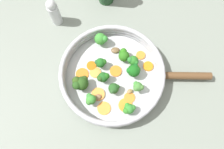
% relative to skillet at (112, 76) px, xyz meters
% --- Properties ---
extents(ground_plane, '(4.00, 4.00, 0.00)m').
position_rel_skillet_xyz_m(ground_plane, '(0.00, 0.00, -0.01)').
color(ground_plane, gray).
extents(skillet, '(0.33, 0.33, 0.01)m').
position_rel_skillet_xyz_m(skillet, '(0.00, 0.00, 0.00)').
color(skillet, '#B2B5B7').
rests_on(skillet, ground_plane).
extents(skillet_rim_wall, '(0.34, 0.34, 0.05)m').
position_rel_skillet_xyz_m(skillet_rim_wall, '(0.00, 0.00, 0.03)').
color(skillet_rim_wall, '#B1B1BA').
rests_on(skillet_rim_wall, skillet).
extents(skillet_handle, '(0.17, 0.04, 0.02)m').
position_rel_skillet_xyz_m(skillet_handle, '(0.24, -0.03, 0.02)').
color(skillet_handle, brown).
rests_on(skillet_handle, skillet).
extents(skillet_rivet_left, '(0.01, 0.01, 0.01)m').
position_rel_skillet_xyz_m(skillet_rivet_left, '(0.14, -0.07, 0.01)').
color(skillet_rivet_left, '#ADB3B8').
rests_on(skillet_rivet_left, skillet).
extents(skillet_rivet_right, '(0.01, 0.01, 0.01)m').
position_rel_skillet_xyz_m(skillet_rivet_right, '(0.15, 0.03, 0.01)').
color(skillet_rivet_right, '#B5B8BC').
rests_on(skillet_rivet_right, skillet).
extents(carrot_slice_0, '(0.06, 0.06, 0.00)m').
position_rel_skillet_xyz_m(carrot_slice_0, '(-0.10, 0.02, 0.01)').
color(carrot_slice_0, orange).
rests_on(carrot_slice_0, skillet).
extents(carrot_slice_1, '(0.03, 0.03, 0.01)m').
position_rel_skillet_xyz_m(carrot_slice_1, '(0.11, 0.06, 0.01)').
color(carrot_slice_1, orange).
rests_on(carrot_slice_1, skillet).
extents(carrot_slice_2, '(0.04, 0.04, 0.00)m').
position_rel_skillet_xyz_m(carrot_slice_2, '(0.08, 0.02, 0.01)').
color(carrot_slice_2, orange).
rests_on(carrot_slice_2, skillet).
extents(carrot_slice_3, '(0.06, 0.06, 0.00)m').
position_rel_skillet_xyz_m(carrot_slice_3, '(-0.04, -0.11, 0.01)').
color(carrot_slice_3, orange).
rests_on(carrot_slice_3, skillet).
extents(carrot_slice_4, '(0.04, 0.04, 0.00)m').
position_rel_skillet_xyz_m(carrot_slice_4, '(0.05, -0.08, 0.01)').
color(carrot_slice_4, orange).
rests_on(carrot_slice_4, skillet).
extents(carrot_slice_5, '(0.04, 0.04, 0.00)m').
position_rel_skillet_xyz_m(carrot_slice_5, '(-0.07, 0.04, 0.01)').
color(carrot_slice_5, '#D7620F').
rests_on(carrot_slice_5, skillet).
extents(carrot_slice_6, '(0.05, 0.05, 0.00)m').
position_rel_skillet_xyz_m(carrot_slice_6, '(0.01, 0.02, 0.01)').
color(carrot_slice_6, orange).
rests_on(carrot_slice_6, skillet).
extents(carrot_slice_7, '(0.06, 0.06, 0.00)m').
position_rel_skillet_xyz_m(carrot_slice_7, '(0.03, -0.10, 0.01)').
color(carrot_slice_7, orange).
rests_on(carrot_slice_7, skillet).
extents(carrot_slice_8, '(0.05, 0.05, 0.01)m').
position_rel_skillet_xyz_m(carrot_slice_8, '(0.13, 0.02, 0.01)').
color(carrot_slice_8, orange).
rests_on(carrot_slice_8, skillet).
extents(carrot_slice_9, '(0.04, 0.04, 0.01)m').
position_rel_skillet_xyz_m(carrot_slice_9, '(-0.05, -0.06, 0.01)').
color(carrot_slice_9, orange).
rests_on(carrot_slice_9, skillet).
extents(carrot_slice_10, '(0.05, 0.05, 0.00)m').
position_rel_skillet_xyz_m(carrot_slice_10, '(-0.05, 0.02, 0.01)').
color(carrot_slice_10, '#F99841').
rests_on(carrot_slice_10, skillet).
extents(broccoli_floret_0, '(0.04, 0.03, 0.04)m').
position_rel_skillet_xyz_m(broccoli_floret_0, '(-0.03, -0.01, 0.03)').
color(broccoli_floret_0, '#7F9F58').
rests_on(broccoli_floret_0, skillet).
extents(broccoli_floret_1, '(0.04, 0.03, 0.05)m').
position_rel_skillet_xyz_m(broccoli_floret_1, '(0.07, 0.03, 0.04)').
color(broccoli_floret_1, '#729E5B').
rests_on(broccoli_floret_1, skillet).
extents(broccoli_floret_2, '(0.05, 0.04, 0.05)m').
position_rel_skillet_xyz_m(broccoli_floret_2, '(0.07, -0.00, 0.04)').
color(broccoli_floret_2, olive).
rests_on(broccoli_floret_2, skillet).
extents(broccoli_floret_3, '(0.04, 0.03, 0.04)m').
position_rel_skillet_xyz_m(broccoli_floret_3, '(-0.03, 0.04, 0.03)').
color(broccoli_floret_3, '#6E914E').
rests_on(broccoli_floret_3, skillet).
extents(broccoli_floret_4, '(0.03, 0.04, 0.04)m').
position_rel_skillet_xyz_m(broccoli_floret_4, '(-0.08, -0.08, 0.03)').
color(broccoli_floret_4, '#7CA36D').
rests_on(broccoli_floret_4, skillet).
extents(broccoli_floret_5, '(0.04, 0.04, 0.04)m').
position_rel_skillet_xyz_m(broccoli_floret_5, '(0.00, -0.05, 0.03)').
color(broccoli_floret_5, '#8BAD61').
rests_on(broccoli_floret_5, skillet).
extents(broccoli_floret_6, '(0.03, 0.03, 0.04)m').
position_rel_skillet_xyz_m(broccoli_floret_6, '(0.08, -0.05, 0.03)').
color(broccoli_floret_6, '#8DA36D').
rests_on(broccoli_floret_6, skillet).
extents(broccoli_floret_7, '(0.05, 0.05, 0.05)m').
position_rel_skillet_xyz_m(broccoli_floret_7, '(-0.10, -0.02, 0.04)').
color(broccoli_floret_7, '#769652').
rests_on(broccoli_floret_7, skillet).
extents(broccoli_floret_8, '(0.05, 0.04, 0.05)m').
position_rel_skillet_xyz_m(broccoli_floret_8, '(-0.02, 0.13, 0.04)').
color(broccoli_floret_8, '#76A45A').
rests_on(broccoli_floret_8, skillet).
extents(broccoli_floret_9, '(0.04, 0.04, 0.04)m').
position_rel_skillet_xyz_m(broccoli_floret_9, '(0.04, -0.12, 0.03)').
color(broccoli_floret_9, '#6FA557').
rests_on(broccoli_floret_9, skillet).
extents(broccoli_floret_10, '(0.04, 0.04, 0.04)m').
position_rel_skillet_xyz_m(broccoli_floret_10, '(0.05, 0.06, 0.03)').
color(broccoli_floret_10, '#6D9151').
rests_on(broccoli_floret_10, skillet).
extents(mushroom_piece_0, '(0.03, 0.03, 0.01)m').
position_rel_skillet_xyz_m(mushroom_piece_0, '(-0.05, -0.07, 0.01)').
color(mushroom_piece_0, '#8A6448').
rests_on(mushroom_piece_0, skillet).
extents(mushroom_piece_1, '(0.02, 0.02, 0.01)m').
position_rel_skillet_xyz_m(mushroom_piece_1, '(0.05, -0.06, 0.01)').
color(mushroom_piece_1, olive).
rests_on(mushroom_piece_1, skillet).
extents(mushroom_piece_2, '(0.03, 0.02, 0.01)m').
position_rel_skillet_xyz_m(mushroom_piece_2, '(0.02, 0.09, 0.01)').
color(mushroom_piece_2, brown).
rests_on(mushroom_piece_2, skillet).
extents(salt_shaker, '(0.04, 0.04, 0.12)m').
position_rel_skillet_xyz_m(salt_shaker, '(-0.18, 0.24, 0.05)').
color(salt_shaker, silver).
rests_on(salt_shaker, ground_plane).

